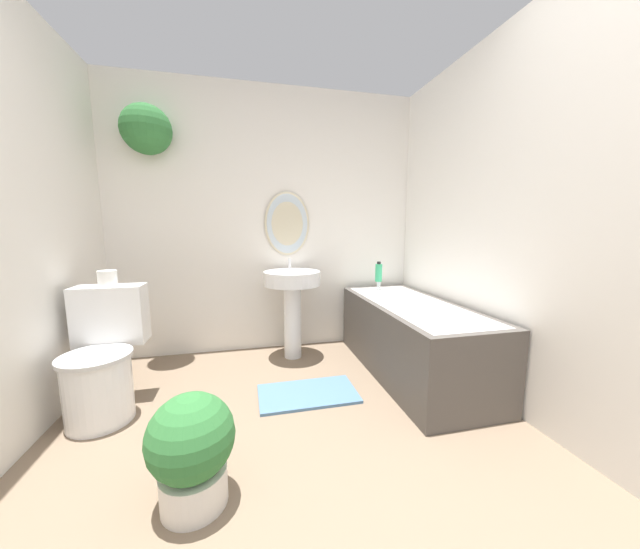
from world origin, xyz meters
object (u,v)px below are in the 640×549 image
object	(u,v)px
pedestal_sink	(292,293)
shampoo_bottle	(379,272)
toilet	(103,360)
toilet_paper_roll	(107,278)
bathtub	(411,336)
potted_plant	(192,447)

from	to	relation	value
pedestal_sink	shampoo_bottle	xyz separation A→B (m)	(0.84, 0.07, 0.15)
toilet	toilet_paper_roll	size ratio (longest dim) A/B	7.05
toilet	bathtub	distance (m)	2.14
toilet	shampoo_bottle	size ratio (longest dim) A/B	4.08
toilet	bathtub	world-z (taller)	toilet
bathtub	shampoo_bottle	world-z (taller)	shampoo_bottle
shampoo_bottle	bathtub	bearing A→B (deg)	-86.93
bathtub	shampoo_bottle	size ratio (longest dim) A/B	8.00
potted_plant	toilet_paper_roll	xyz separation A→B (m)	(-0.63, 1.02, 0.57)
toilet_paper_roll	toilet	bearing A→B (deg)	-90.00
bathtub	shampoo_bottle	bearing A→B (deg)	93.07
toilet	potted_plant	size ratio (longest dim) A/B	1.61
pedestal_sink	toilet_paper_roll	size ratio (longest dim) A/B	7.95
bathtub	potted_plant	world-z (taller)	bathtub
bathtub	potted_plant	bearing A→B (deg)	-148.35
potted_plant	toilet_paper_roll	world-z (taller)	toilet_paper_roll
pedestal_sink	potted_plant	world-z (taller)	pedestal_sink
potted_plant	bathtub	bearing A→B (deg)	31.65
bathtub	toilet_paper_roll	bearing A→B (deg)	177.50
shampoo_bottle	potted_plant	world-z (taller)	shampoo_bottle
toilet_paper_roll	bathtub	bearing A→B (deg)	-2.50
pedestal_sink	bathtub	xyz separation A→B (m)	(0.87, -0.52, -0.28)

